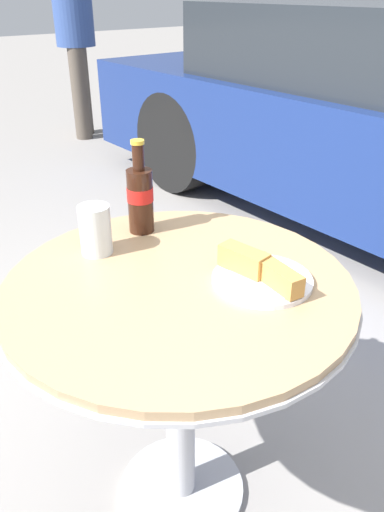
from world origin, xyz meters
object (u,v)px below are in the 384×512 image
cola_bottle_left (140,197)px  drinking_glass (96,232)px  pedestrian (75,29)px  lunch_plate_near (261,274)px  bistro_table (179,331)px

cola_bottle_left → drinking_glass: bearing=-77.1°
drinking_glass → pedestrian: 3.92m
lunch_plate_near → bistro_table: bearing=-130.3°
drinking_glass → pedestrian: pedestrian is taller
bistro_table → pedestrian: (-3.74, 1.68, 0.39)m
cola_bottle_left → bistro_table: bearing=-16.8°
bistro_table → cola_bottle_left: 0.37m
drinking_glass → pedestrian: size_ratio=0.07×
drinking_glass → lunch_plate_near: size_ratio=0.55×
cola_bottle_left → pedestrian: bearing=155.3°
pedestrian → lunch_plate_near: bearing=-21.7°
cola_bottle_left → drinking_glass: size_ratio=2.01×
lunch_plate_near → pedestrian: (-3.85, 1.53, 0.22)m
lunch_plate_near → pedestrian: 4.16m
drinking_glass → bistro_table: bearing=17.6°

